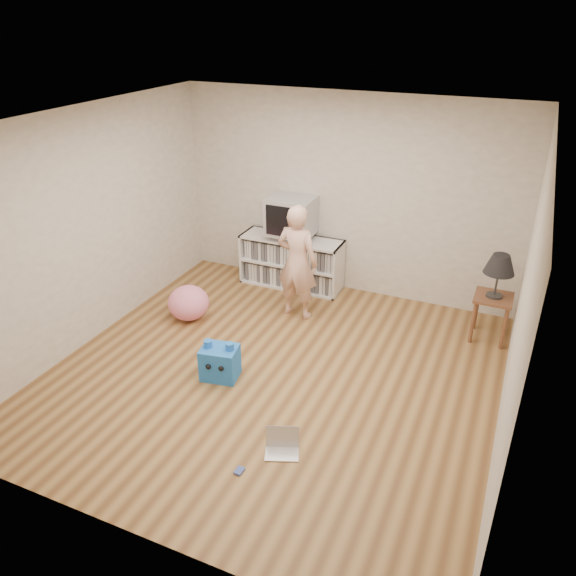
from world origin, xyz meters
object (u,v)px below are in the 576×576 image
(plush_pink, at_px, (189,303))
(table_lamp, at_px, (500,265))
(side_table, at_px, (492,307))
(plush_blue, at_px, (220,362))
(dvd_deck, at_px, (292,236))
(crt_tv, at_px, (292,216))
(laptop, at_px, (282,445))
(media_unit, at_px, (292,261))
(person, at_px, (297,262))

(plush_pink, bearing_deg, table_lamp, 16.14)
(side_table, relative_size, plush_blue, 1.28)
(dvd_deck, xyz_separation_m, crt_tv, (0.00, -0.00, 0.29))
(crt_tv, height_order, plush_pink, crt_tv)
(laptop, relative_size, plush_blue, 0.83)
(crt_tv, xyz_separation_m, side_table, (2.66, -0.37, -0.60))
(media_unit, bearing_deg, table_lamp, -8.26)
(side_table, height_order, laptop, side_table)
(media_unit, height_order, plush_blue, media_unit)
(plush_blue, height_order, plush_pink, same)
(table_lamp, relative_size, laptop, 1.44)
(crt_tv, distance_m, person, 0.90)
(person, relative_size, plush_blue, 3.37)
(side_table, xyz_separation_m, plush_pink, (-3.45, -1.00, -0.20))
(crt_tv, distance_m, plush_pink, 1.77)
(dvd_deck, xyz_separation_m, person, (0.40, -0.75, -0.01))
(dvd_deck, relative_size, plush_pink, 0.89)
(side_table, relative_size, plush_pink, 1.09)
(person, height_order, laptop, person)
(dvd_deck, distance_m, laptop, 3.33)
(media_unit, bearing_deg, plush_blue, -85.64)
(dvd_deck, distance_m, table_lamp, 2.69)
(media_unit, bearing_deg, laptop, -68.21)
(plush_blue, bearing_deg, media_unit, 83.97)
(person, bearing_deg, plush_pink, 32.24)
(side_table, distance_m, plush_blue, 3.15)
(table_lamp, distance_m, plush_pink, 3.67)
(person, relative_size, plush_pink, 2.87)
(media_unit, xyz_separation_m, plush_pink, (-0.80, -1.39, -0.14))
(table_lamp, bearing_deg, dvd_deck, 172.07)
(table_lamp, bearing_deg, media_unit, 171.74)
(media_unit, relative_size, laptop, 3.92)
(media_unit, bearing_deg, person, -62.63)
(laptop, bearing_deg, side_table, 40.13)
(dvd_deck, height_order, plush_pink, dvd_deck)
(dvd_deck, height_order, table_lamp, table_lamp)
(dvd_deck, xyz_separation_m, plush_blue, (0.18, -2.29, -0.55))
(dvd_deck, distance_m, person, 0.85)
(crt_tv, relative_size, laptop, 1.68)
(media_unit, xyz_separation_m, laptop, (1.22, -3.04, -0.29))
(dvd_deck, relative_size, laptop, 1.26)
(side_table, height_order, person, person)
(person, bearing_deg, side_table, -165.63)
(table_lamp, bearing_deg, side_table, 0.00)
(media_unit, relative_size, table_lamp, 2.72)
(crt_tv, bearing_deg, laptop, -68.08)
(laptop, bearing_deg, media_unit, 90.35)
(person, xyz_separation_m, laptop, (0.82, -2.28, -0.67))
(side_table, xyz_separation_m, laptop, (-1.44, -2.66, -0.36))
(person, distance_m, laptop, 2.51)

